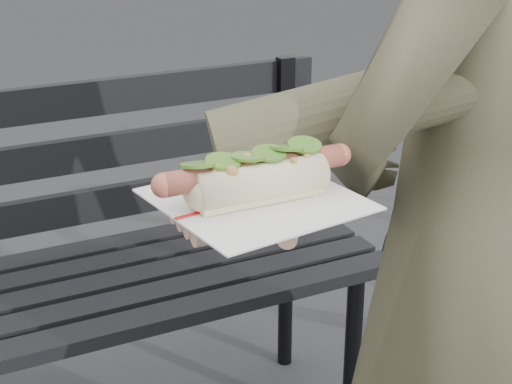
% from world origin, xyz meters
% --- Properties ---
extents(park_bench, '(1.50, 0.44, 0.88)m').
position_xyz_m(park_bench, '(-0.05, 0.94, 0.52)').
color(park_bench, black).
rests_on(park_bench, ground).
extents(person, '(0.65, 0.52, 1.56)m').
position_xyz_m(person, '(0.45, 0.16, 0.78)').
color(person, '#46412F').
rests_on(person, ground).
extents(held_hotdog, '(0.63, 0.32, 0.20)m').
position_xyz_m(held_hotdog, '(0.25, 0.12, 1.03)').
color(held_hotdog, '#46412F').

